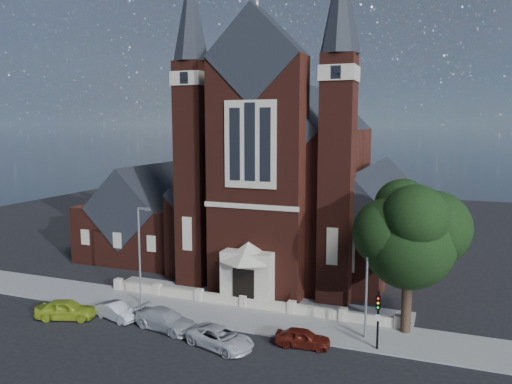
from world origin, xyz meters
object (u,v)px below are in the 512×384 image
parish_hall (150,220)px  traffic_signal (378,313)px  car_silver_a (116,311)px  car_white_suv (220,338)px  car_lime_van (66,309)px  street_lamp_left (140,250)px  car_silver_b (166,320)px  street_tree (410,237)px  church (301,184)px  street_lamp_right (368,274)px  car_dark_red (303,338)px

parish_hall → traffic_signal: 31.20m
car_silver_a → car_white_suv: bearing=-83.7°
car_lime_van → car_silver_a: car_lime_van is taller
street_lamp_left → car_silver_b: (4.30, -3.46, -3.88)m
street_tree → car_lime_van: street_tree is taller
street_lamp_left → traffic_signal: 19.08m
car_lime_van → car_white_suv: size_ratio=0.92×
traffic_signal → street_tree: bearing=64.1°
street_lamp_left → car_lime_van: 6.96m
street_tree → church: bearing=126.2°
street_lamp_left → car_silver_a: size_ratio=2.13×
traffic_signal → street_lamp_left: bearing=175.2°
church → car_lime_van: bearing=-116.5°
church → car_silver_a: size_ratio=9.19×
car_lime_van → car_silver_a: 3.81m
street_lamp_left → car_silver_b: size_ratio=1.64×
street_lamp_right → traffic_signal: street_lamp_right is taller
parish_hall → traffic_signal: size_ratio=3.05×
car_silver_b → car_dark_red: 9.97m
church → car_silver_b: (-3.61, -22.40, -7.47)m
church → car_silver_a: (-8.06, -22.10, -7.56)m
street_lamp_left → street_lamp_right: same height
church → traffic_signal: 23.94m
car_lime_van → parish_hall: bearing=-5.6°
street_tree → street_lamp_right: (-2.51, -1.71, -2.36)m
street_tree → car_dark_red: size_ratio=2.95×
car_silver_b → car_white_suv: (4.91, -1.28, -0.05)m
street_lamp_left → car_lime_van: size_ratio=1.83×
street_lamp_left → car_silver_b: street_lamp_left is taller
street_lamp_right → car_silver_b: street_lamp_right is taller
street_lamp_left → street_lamp_right: 18.00m
car_lime_van → car_dark_red: bearing=-103.4°
church → traffic_signal: bearing=-61.8°
street_lamp_left → traffic_signal: (18.91, -1.57, -2.02)m
street_lamp_left → traffic_signal: size_ratio=2.02×
parish_hall → car_silver_a: bearing=-65.2°
church → car_lime_van: (-11.64, -23.39, -7.43)m
street_lamp_right → car_silver_a: street_lamp_right is taller
car_white_suv → car_dark_red: size_ratio=1.32×
car_silver_a → car_white_suv: car_white_suv is taller
church → street_lamp_left: bearing=-112.7°
street_lamp_right → traffic_signal: (0.91, -1.57, -2.02)m
street_lamp_left → street_lamp_right: (18.00, 0.00, 0.00)m
street_lamp_right → car_dark_red: street_lamp_right is taller
street_lamp_right → traffic_signal: 2.71m
traffic_signal → car_white_suv: (-9.70, -3.16, -1.92)m
street_lamp_right → car_white_suv: size_ratio=1.69×
street_tree → car_white_suv: bearing=-150.3°
parish_hall → car_dark_red: 28.09m
street_tree → street_lamp_right: bearing=-145.7°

